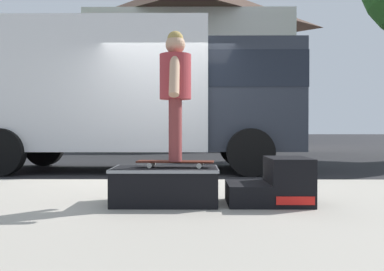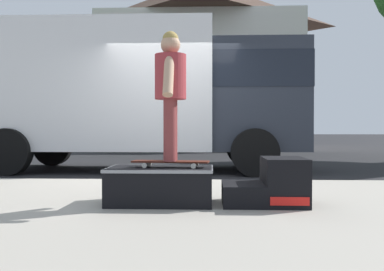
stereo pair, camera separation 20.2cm
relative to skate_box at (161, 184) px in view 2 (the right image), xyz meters
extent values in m
plane|color=black|center=(-0.19, 2.63, -0.32)|extent=(140.00, 140.00, 0.00)
cube|color=#A8A093|center=(-0.19, -0.37, -0.26)|extent=(50.00, 5.00, 0.12)
cube|color=black|center=(0.00, 0.00, -0.01)|extent=(1.05, 0.66, 0.37)
cube|color=gray|center=(0.00, 0.00, 0.16)|extent=(1.07, 0.68, 0.03)
cube|color=black|center=(0.84, 0.00, -0.09)|extent=(0.42, 0.64, 0.21)
cube|color=black|center=(1.25, 0.00, 0.04)|extent=(0.42, 0.64, 0.47)
cube|color=red|center=(1.25, -0.32, -0.11)|extent=(0.37, 0.01, 0.08)
cube|color=#4C1E14|center=(0.10, -0.01, 0.23)|extent=(0.80, 0.27, 0.02)
cylinder|color=silver|center=(0.36, 0.05, 0.20)|extent=(0.05, 0.03, 0.05)
cylinder|color=silver|center=(0.34, -0.13, 0.20)|extent=(0.05, 0.03, 0.05)
cylinder|color=silver|center=(-0.14, 0.10, 0.20)|extent=(0.05, 0.03, 0.05)
cylinder|color=silver|center=(-0.15, -0.08, 0.20)|extent=(0.05, 0.03, 0.05)
cylinder|color=brown|center=(0.10, 0.07, 0.55)|extent=(0.13, 0.13, 0.63)
cylinder|color=brown|center=(0.10, -0.09, 0.55)|extent=(0.13, 0.13, 0.63)
cylinder|color=#A53338|center=(0.10, -0.01, 1.09)|extent=(0.32, 0.32, 0.45)
cylinder|color=tan|center=(0.10, 0.19, 1.08)|extent=(0.10, 0.28, 0.43)
cylinder|color=tan|center=(0.10, -0.21, 1.08)|extent=(0.10, 0.28, 0.43)
sphere|color=tan|center=(0.10, -0.01, 1.42)|extent=(0.20, 0.20, 0.20)
sphere|color=tan|center=(0.10, -0.01, 1.48)|extent=(0.16, 0.16, 0.16)
cube|color=white|center=(-1.96, 4.83, 1.43)|extent=(5.00, 2.35, 2.60)
cube|color=#282D38|center=(1.49, 4.83, 1.23)|extent=(1.90, 2.16, 2.20)
cube|color=black|center=(1.49, 4.83, 1.71)|extent=(1.92, 2.19, 0.70)
cylinder|color=black|center=(1.34, 6.01, 0.13)|extent=(0.90, 0.28, 0.90)
cylinder|color=black|center=(1.34, 3.66, 0.13)|extent=(0.90, 0.28, 0.90)
cylinder|color=black|center=(-3.35, 6.01, 0.13)|extent=(0.90, 0.28, 0.90)
cylinder|color=black|center=(-3.35, 3.66, 0.13)|extent=(0.90, 0.28, 0.90)
cube|color=silver|center=(0.02, 17.39, 2.68)|extent=(9.00, 7.50, 6.00)
cube|color=#B2ADA3|center=(0.02, 13.39, 1.08)|extent=(9.00, 0.50, 2.80)
pyramid|color=#473328|center=(0.02, 17.39, 6.88)|extent=(9.54, 7.95, 2.40)
camera|label=1|loc=(0.31, -4.39, 0.56)|focal=40.31mm
camera|label=2|loc=(0.51, -4.38, 0.56)|focal=40.31mm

